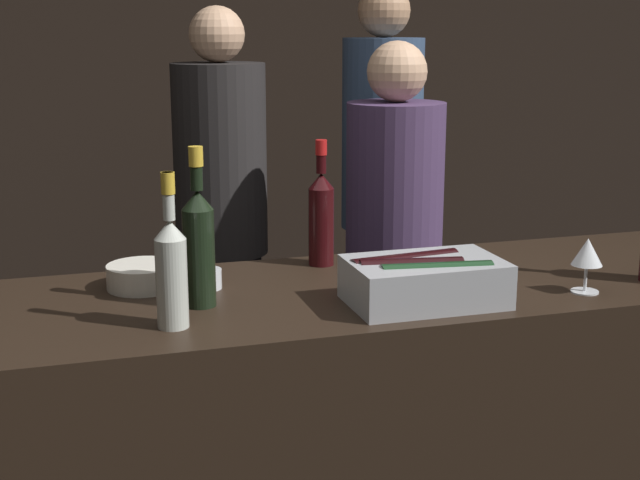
{
  "coord_description": "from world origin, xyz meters",
  "views": [
    {
      "loc": [
        -0.62,
        -1.69,
        1.67
      ],
      "look_at": [
        0.0,
        0.36,
        1.16
      ],
      "focal_mm": 50.0,
      "sensor_mm": 36.0,
      "label": 1
    }
  ],
  "objects_px": {
    "person_blond_tee": "(221,209)",
    "candle_votive": "(206,279)",
    "ice_bin_with_bottles": "(423,279)",
    "person_grey_polo": "(381,183)",
    "wine_glass": "(587,254)",
    "person_in_hoodie": "(394,245)",
    "bowl_white": "(143,276)",
    "red_wine_bottle_tall": "(321,214)",
    "rose_wine_bottle": "(171,267)",
    "champagne_bottle": "(199,242)"
  },
  "relations": [
    {
      "from": "person_blond_tee",
      "to": "candle_votive",
      "type": "bearing_deg",
      "value": -159.5
    },
    {
      "from": "ice_bin_with_bottles",
      "to": "person_grey_polo",
      "type": "bearing_deg",
      "value": 72.77
    },
    {
      "from": "wine_glass",
      "to": "person_in_hoodie",
      "type": "bearing_deg",
      "value": 93.93
    },
    {
      "from": "person_blond_tee",
      "to": "wine_glass",
      "type": "bearing_deg",
      "value": -125.73
    },
    {
      "from": "wine_glass",
      "to": "candle_votive",
      "type": "bearing_deg",
      "value": 161.18
    },
    {
      "from": "bowl_white",
      "to": "candle_votive",
      "type": "distance_m",
      "value": 0.16
    },
    {
      "from": "red_wine_bottle_tall",
      "to": "person_in_hoodie",
      "type": "bearing_deg",
      "value": 54.1
    },
    {
      "from": "person_blond_tee",
      "to": "person_grey_polo",
      "type": "bearing_deg",
      "value": -54.28
    },
    {
      "from": "person_grey_polo",
      "to": "rose_wine_bottle",
      "type": "bearing_deg",
      "value": 94.12
    },
    {
      "from": "candle_votive",
      "to": "person_grey_polo",
      "type": "xyz_separation_m",
      "value": [
        0.95,
        1.29,
        -0.02
      ]
    },
    {
      "from": "red_wine_bottle_tall",
      "to": "person_blond_tee",
      "type": "distance_m",
      "value": 1.14
    },
    {
      "from": "candle_votive",
      "to": "person_grey_polo",
      "type": "relative_size",
      "value": 0.04
    },
    {
      "from": "red_wine_bottle_tall",
      "to": "rose_wine_bottle",
      "type": "xyz_separation_m",
      "value": [
        -0.46,
        -0.4,
        -0.01
      ]
    },
    {
      "from": "wine_glass",
      "to": "candle_votive",
      "type": "xyz_separation_m",
      "value": [
        -0.89,
        0.3,
        -0.07
      ]
    },
    {
      "from": "person_in_hoodie",
      "to": "person_blond_tee",
      "type": "bearing_deg",
      "value": -47.2
    },
    {
      "from": "wine_glass",
      "to": "candle_votive",
      "type": "distance_m",
      "value": 0.94
    },
    {
      "from": "red_wine_bottle_tall",
      "to": "wine_glass",
      "type": "bearing_deg",
      "value": -38.77
    },
    {
      "from": "rose_wine_bottle",
      "to": "ice_bin_with_bottles",
      "type": "bearing_deg",
      "value": 0.03
    },
    {
      "from": "candle_votive",
      "to": "person_blond_tee",
      "type": "xyz_separation_m",
      "value": [
        0.27,
        1.25,
        -0.09
      ]
    },
    {
      "from": "wine_glass",
      "to": "candle_votive",
      "type": "relative_size",
      "value": 1.7
    },
    {
      "from": "ice_bin_with_bottles",
      "to": "person_grey_polo",
      "type": "distance_m",
      "value": 1.63
    },
    {
      "from": "red_wine_bottle_tall",
      "to": "ice_bin_with_bottles",
      "type": "bearing_deg",
      "value": -72.64
    },
    {
      "from": "rose_wine_bottle",
      "to": "bowl_white",
      "type": "bearing_deg",
      "value": 95.9
    },
    {
      "from": "candle_votive",
      "to": "red_wine_bottle_tall",
      "type": "xyz_separation_m",
      "value": [
        0.34,
        0.14,
        0.12
      ]
    },
    {
      "from": "person_grey_polo",
      "to": "person_blond_tee",
      "type": "bearing_deg",
      "value": 41.51
    },
    {
      "from": "rose_wine_bottle",
      "to": "person_in_hoodie",
      "type": "distance_m",
      "value": 1.43
    },
    {
      "from": "champagne_bottle",
      "to": "red_wine_bottle_tall",
      "type": "bearing_deg",
      "value": 35.67
    },
    {
      "from": "bowl_white",
      "to": "person_grey_polo",
      "type": "height_order",
      "value": "person_grey_polo"
    },
    {
      "from": "ice_bin_with_bottles",
      "to": "person_grey_polo",
      "type": "height_order",
      "value": "person_grey_polo"
    },
    {
      "from": "red_wine_bottle_tall",
      "to": "person_blond_tee",
      "type": "relative_size",
      "value": 0.2
    },
    {
      "from": "ice_bin_with_bottles",
      "to": "wine_glass",
      "type": "xyz_separation_m",
      "value": [
        0.42,
        -0.03,
        0.04
      ]
    },
    {
      "from": "candle_votive",
      "to": "rose_wine_bottle",
      "type": "relative_size",
      "value": 0.24
    },
    {
      "from": "champagne_bottle",
      "to": "person_blond_tee",
      "type": "distance_m",
      "value": 1.44
    },
    {
      "from": "candle_votive",
      "to": "bowl_white",
      "type": "bearing_deg",
      "value": 161.62
    },
    {
      "from": "red_wine_bottle_tall",
      "to": "person_in_hoodie",
      "type": "relative_size",
      "value": 0.21
    },
    {
      "from": "champagne_bottle",
      "to": "person_grey_polo",
      "type": "xyz_separation_m",
      "value": [
        0.99,
        1.42,
        -0.15
      ]
    },
    {
      "from": "person_in_hoodie",
      "to": "rose_wine_bottle",
      "type": "bearing_deg",
      "value": 42.54
    },
    {
      "from": "red_wine_bottle_tall",
      "to": "person_grey_polo",
      "type": "xyz_separation_m",
      "value": [
        0.61,
        1.15,
        -0.14
      ]
    },
    {
      "from": "person_in_hoodie",
      "to": "red_wine_bottle_tall",
      "type": "bearing_deg",
      "value": 48.0
    },
    {
      "from": "person_grey_polo",
      "to": "wine_glass",
      "type": "bearing_deg",
      "value": 126.17
    },
    {
      "from": "bowl_white",
      "to": "candle_votive",
      "type": "relative_size",
      "value": 2.21
    },
    {
      "from": "wine_glass",
      "to": "red_wine_bottle_tall",
      "type": "distance_m",
      "value": 0.7
    },
    {
      "from": "candle_votive",
      "to": "ice_bin_with_bottles",
      "type": "bearing_deg",
      "value": -29.93
    },
    {
      "from": "red_wine_bottle_tall",
      "to": "person_blond_tee",
      "type": "height_order",
      "value": "person_blond_tee"
    },
    {
      "from": "red_wine_bottle_tall",
      "to": "rose_wine_bottle",
      "type": "relative_size",
      "value": 1.01
    },
    {
      "from": "champagne_bottle",
      "to": "rose_wine_bottle",
      "type": "bearing_deg",
      "value": -121.13
    },
    {
      "from": "bowl_white",
      "to": "wine_glass",
      "type": "xyz_separation_m",
      "value": [
        1.04,
        -0.35,
        0.07
      ]
    },
    {
      "from": "candle_votive",
      "to": "rose_wine_bottle",
      "type": "xyz_separation_m",
      "value": [
        -0.12,
        -0.27,
        0.11
      ]
    },
    {
      "from": "champagne_bottle",
      "to": "person_grey_polo",
      "type": "relative_size",
      "value": 0.2
    },
    {
      "from": "candle_votive",
      "to": "person_grey_polo",
      "type": "height_order",
      "value": "person_grey_polo"
    }
  ]
}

